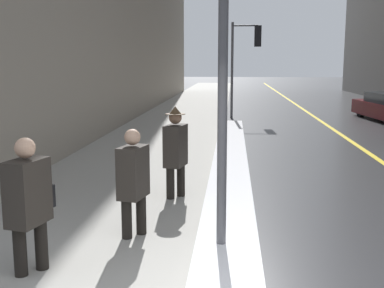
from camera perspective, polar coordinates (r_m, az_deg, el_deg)
The scene contains 8 objects.
sidewalk_slab at distance 19.41m, azimuth -1.95°, elevation 2.43°, with size 4.00×80.00×0.01m.
road_centre_stripe at distance 19.63m, azimuth 15.74°, elevation 2.14°, with size 0.16×80.00×0.00m.
snow_bank_curb at distance 11.10m, azimuth 4.53°, elevation -2.63°, with size 0.82×16.35×0.17m.
lamp_post at distance 5.85m, azimuth 3.74°, elevation 13.98°, with size 0.28×0.28×4.79m.
traffic_light_near at distance 21.57m, azimuth 6.57°, elevation 11.11°, with size 1.31×0.32×4.17m.
pedestrian_nearside at distance 5.84m, azimuth -18.79°, elevation -6.23°, with size 0.41×0.76×1.61m.
pedestrian_in_glasses at distance 6.73m, azimuth -6.98°, elevation -4.01°, with size 0.40×0.55×1.54m.
pedestrian_in_fedora at distance 8.62m, azimuth -1.94°, elevation -0.54°, with size 0.41×0.75×1.67m.
Camera 1 is at (0.29, -4.12, 2.43)m, focal length 45.00 mm.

